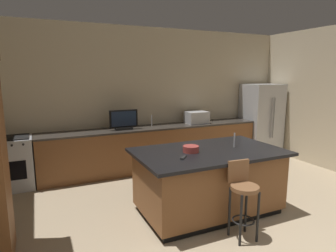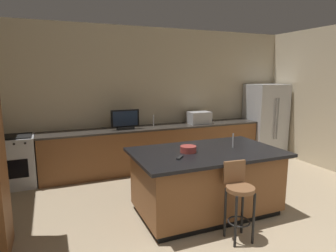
% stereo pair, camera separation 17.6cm
% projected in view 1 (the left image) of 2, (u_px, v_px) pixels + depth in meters
% --- Properties ---
extents(wall_back, '(7.04, 0.12, 2.99)m').
position_uv_depth(wall_back, '(151.00, 98.00, 6.39)').
color(wall_back, beige).
rests_on(wall_back, ground_plane).
extents(counter_back, '(4.76, 0.62, 0.91)m').
position_uv_depth(counter_back, '(156.00, 147.00, 6.21)').
color(counter_back, brown).
rests_on(counter_back, ground_plane).
extents(kitchen_island, '(2.12, 1.28, 0.93)m').
position_uv_depth(kitchen_island, '(208.00, 180.00, 4.24)').
color(kitchen_island, black).
rests_on(kitchen_island, ground_plane).
extents(refrigerator, '(0.88, 0.75, 1.77)m').
position_uv_depth(refrigerator, '(261.00, 120.00, 7.24)').
color(refrigerator, '#B7BABF').
rests_on(refrigerator, ground_plane).
extents(range_oven, '(0.77, 0.63, 0.93)m').
position_uv_depth(range_oven, '(10.00, 163.00, 5.08)').
color(range_oven, '#B7BABF').
rests_on(range_oven, ground_plane).
extents(microwave, '(0.48, 0.36, 0.27)m').
position_uv_depth(microwave, '(197.00, 117.00, 6.52)').
color(microwave, '#B7BABF').
rests_on(microwave, counter_back).
extents(tv_monitor, '(0.57, 0.16, 0.40)m').
position_uv_depth(tv_monitor, '(124.00, 121.00, 5.76)').
color(tv_monitor, black).
rests_on(tv_monitor, counter_back).
extents(sink_faucet_back, '(0.02, 0.02, 0.24)m').
position_uv_depth(sink_faucet_back, '(152.00, 120.00, 6.18)').
color(sink_faucet_back, '#B2B2B7').
rests_on(sink_faucet_back, counter_back).
extents(sink_faucet_island, '(0.02, 0.02, 0.22)m').
position_uv_depth(sink_faucet_island, '(234.00, 140.00, 4.32)').
color(sink_faucet_island, '#B2B2B7').
rests_on(sink_faucet_island, kitchen_island).
extents(bar_stool_center, '(0.34, 0.35, 0.97)m').
position_uv_depth(bar_stool_center, '(243.00, 193.00, 3.53)').
color(bar_stool_center, brown).
rests_on(bar_stool_center, ground_plane).
extents(fruit_bowl, '(0.23, 0.23, 0.09)m').
position_uv_depth(fruit_bowl, '(191.00, 149.00, 4.06)').
color(fruit_bowl, '#993833').
rests_on(fruit_bowl, kitchen_island).
extents(tv_remote, '(0.15, 0.15, 0.02)m').
position_uv_depth(tv_remote, '(184.00, 157.00, 3.77)').
color(tv_remote, black).
rests_on(tv_remote, kitchen_island).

